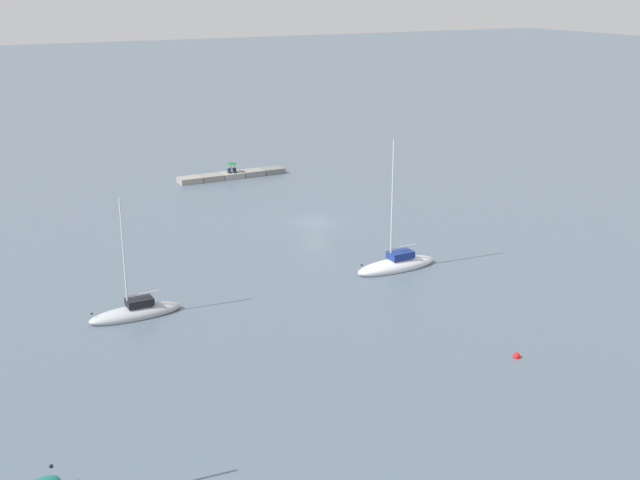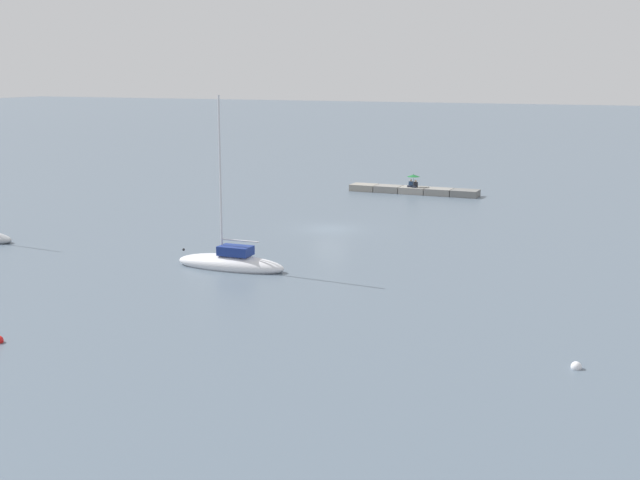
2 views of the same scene
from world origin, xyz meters
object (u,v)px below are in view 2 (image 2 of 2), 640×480
(person_seated_dark_left, at_px, (415,185))
(person_seated_blue_right, at_px, (410,184))
(sailboat_white_mid, at_px, (231,263))
(mooring_buoy_mid, at_px, (576,367))
(umbrella_open_green, at_px, (414,176))

(person_seated_dark_left, relative_size, person_seated_blue_right, 1.00)
(person_seated_dark_left, relative_size, sailboat_white_mid, 0.07)
(sailboat_white_mid, relative_size, mooring_buoy_mid, 24.38)
(umbrella_open_green, relative_size, sailboat_white_mid, 0.12)
(person_seated_dark_left, xyz_separation_m, person_seated_blue_right, (0.56, -0.24, 0.00))
(person_seated_dark_left, distance_m, person_seated_blue_right, 0.61)
(person_seated_dark_left, bearing_deg, person_seated_blue_right, -17.60)
(umbrella_open_green, height_order, mooring_buoy_mid, umbrella_open_green)
(sailboat_white_mid, bearing_deg, mooring_buoy_mid, -116.25)
(sailboat_white_mid, bearing_deg, person_seated_blue_right, -1.85)
(sailboat_white_mid, height_order, mooring_buoy_mid, sailboat_white_mid)
(person_seated_dark_left, relative_size, umbrella_open_green, 0.57)
(mooring_buoy_mid, bearing_deg, person_seated_blue_right, -64.45)
(umbrella_open_green, distance_m, mooring_buoy_mid, 50.00)
(umbrella_open_green, bearing_deg, sailboat_white_mid, 89.44)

